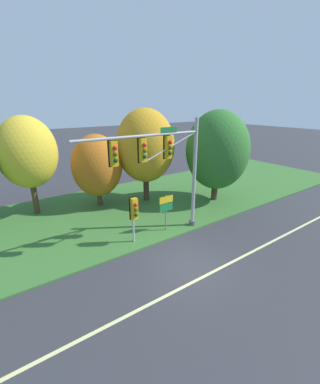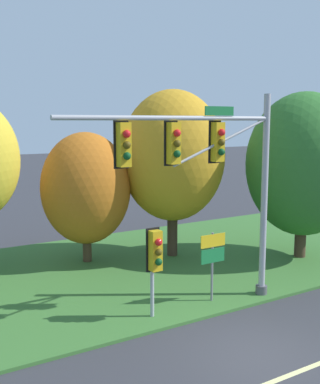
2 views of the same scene
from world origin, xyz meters
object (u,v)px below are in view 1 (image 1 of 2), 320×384
Objects in this scene: route_sign_post at (166,207)px; tree_left_of_mast at (27,153)px; traffic_signal_mast at (164,160)px; tree_tall_centre at (217,150)px; pedestrian_signal_near_kerb at (134,211)px; tree_behind_signpost at (97,166)px; tree_mid_verge at (145,146)px.

route_sign_post is 0.34× the size of tree_left_of_mast.
traffic_signal_mast is 1.05× the size of tree_tall_centre.
tree_tall_centre is (6.60, 2.13, 2.53)m from route_sign_post.
traffic_signal_mast is 2.71× the size of pedestrian_signal_near_kerb.
tree_behind_signpost is 0.75× the size of tree_mid_verge.
tree_mid_verge is at bearing -17.53° from tree_behind_signpost.
pedestrian_signal_near_kerb is 2.42m from route_sign_post.
route_sign_post is at bearing 5.56° from pedestrian_signal_near_kerb.
pedestrian_signal_near_kerb is at bearing -174.44° from route_sign_post.
tree_left_of_mast is at bearing 165.21° from tree_behind_signpost.
tree_left_of_mast is 4.72m from tree_behind_signpost.
pedestrian_signal_near_kerb is 6.85m from tree_behind_signpost.
traffic_signal_mast is 6.23m from tree_mid_verge.
tree_behind_signpost is (-1.69, 6.48, 1.59)m from route_sign_post.
pedestrian_signal_near_kerb is at bearing 174.72° from traffic_signal_mast.
tree_tall_centre reaches higher than traffic_signal_mast.
tree_behind_signpost reaches higher than pedestrian_signal_near_kerb.
route_sign_post is 10.18m from tree_left_of_mast.
tree_mid_verge is at bearing 70.14° from route_sign_post.
tree_behind_signpost is 0.76× the size of tree_tall_centre.
traffic_signal_mast is 3.11m from route_sign_post.
tree_left_of_mast is (-6.09, 7.64, 2.87)m from route_sign_post.
tree_left_of_mast is at bearing 115.26° from pedestrian_signal_near_kerb.
traffic_signal_mast is at bearing -79.96° from tree_behind_signpost.
pedestrian_signal_near_kerb is 0.39× the size of tree_tall_centre.
tree_mid_verge reaches higher than traffic_signal_mast.
tree_mid_verge is (3.62, -1.14, 1.30)m from tree_behind_signpost.
route_sign_post is 7.38m from tree_tall_centre.
traffic_signal_mast is 1.10× the size of tree_left_of_mast.
route_sign_post is at bearing 40.74° from traffic_signal_mast.
tree_mid_verge is at bearing -16.04° from tree_left_of_mast.
tree_left_of_mast is at bearing 128.55° from route_sign_post.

